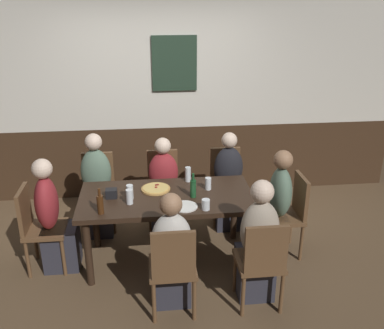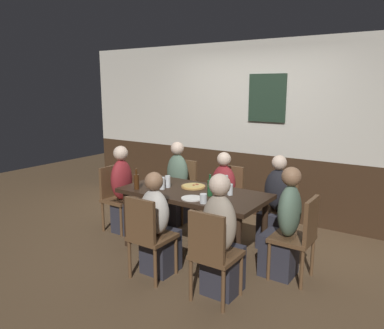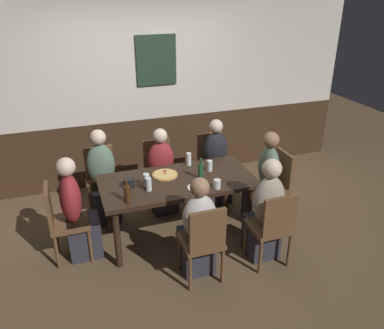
% 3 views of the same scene
% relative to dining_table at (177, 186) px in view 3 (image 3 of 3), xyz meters
% --- Properties ---
extents(ground_plane, '(12.00, 12.00, 0.00)m').
position_rel_dining_table_xyz_m(ground_plane, '(0.00, 0.00, -0.66)').
color(ground_plane, brown).
extents(wall_back, '(6.40, 0.13, 2.60)m').
position_rel_dining_table_xyz_m(wall_back, '(0.00, 1.65, 0.65)').
color(wall_back, '#3D2819').
rests_on(wall_back, ground_plane).
extents(dining_table, '(1.73, 0.84, 0.74)m').
position_rel_dining_table_xyz_m(dining_table, '(0.00, 0.00, 0.00)').
color(dining_table, black).
rests_on(dining_table, ground_plane).
extents(chair_head_west, '(0.40, 0.40, 0.88)m').
position_rel_dining_table_xyz_m(chair_head_west, '(-1.28, 0.00, -0.16)').
color(chair_head_west, brown).
rests_on(chair_head_west, ground_plane).
extents(chair_head_east, '(0.40, 0.40, 0.88)m').
position_rel_dining_table_xyz_m(chair_head_east, '(1.28, 0.00, -0.16)').
color(chair_head_east, brown).
rests_on(chair_head_east, ground_plane).
extents(chair_left_far, '(0.40, 0.40, 0.88)m').
position_rel_dining_table_xyz_m(chair_left_far, '(-0.76, 0.84, -0.16)').
color(chair_left_far, brown).
rests_on(chair_left_far, ground_plane).
extents(chair_mid_near, '(0.40, 0.40, 0.88)m').
position_rel_dining_table_xyz_m(chair_mid_near, '(0.00, -0.84, -0.16)').
color(chair_mid_near, brown).
rests_on(chair_mid_near, ground_plane).
extents(chair_right_near, '(0.40, 0.40, 0.88)m').
position_rel_dining_table_xyz_m(chair_right_near, '(0.76, -0.84, -0.16)').
color(chair_right_near, brown).
rests_on(chair_right_near, ground_plane).
extents(chair_right_far, '(0.40, 0.40, 0.88)m').
position_rel_dining_table_xyz_m(chair_right_far, '(0.76, 0.84, -0.16)').
color(chair_right_far, brown).
rests_on(chair_right_far, ground_plane).
extents(chair_mid_far, '(0.40, 0.40, 0.88)m').
position_rel_dining_table_xyz_m(chair_mid_far, '(0.00, 0.84, -0.16)').
color(chair_mid_far, brown).
rests_on(chair_mid_far, ground_plane).
extents(person_head_west, '(0.37, 0.34, 1.18)m').
position_rel_dining_table_xyz_m(person_head_west, '(-1.12, 0.00, -0.16)').
color(person_head_west, '#2D2D38').
rests_on(person_head_west, ground_plane).
extents(person_head_east, '(0.37, 0.34, 1.17)m').
position_rel_dining_table_xyz_m(person_head_east, '(1.12, 0.00, -0.16)').
color(person_head_east, '#2D2D38').
rests_on(person_head_east, ground_plane).
extents(person_left_far, '(0.34, 0.37, 1.18)m').
position_rel_dining_table_xyz_m(person_left_far, '(-0.76, 0.68, -0.16)').
color(person_left_far, '#2D2D38').
rests_on(person_left_far, ground_plane).
extents(person_mid_near, '(0.34, 0.37, 1.11)m').
position_rel_dining_table_xyz_m(person_mid_near, '(0.00, -0.67, -0.19)').
color(person_mid_near, '#2D2D38').
rests_on(person_mid_near, ground_plane).
extents(person_right_near, '(0.34, 0.37, 1.19)m').
position_rel_dining_table_xyz_m(person_right_near, '(0.76, -0.68, -0.15)').
color(person_right_near, '#2D2D38').
rests_on(person_right_near, ground_plane).
extents(person_right_far, '(0.34, 0.37, 1.14)m').
position_rel_dining_table_xyz_m(person_right_far, '(0.76, 0.67, -0.18)').
color(person_right_far, '#2D2D38').
rests_on(person_right_far, ground_plane).
extents(person_mid_far, '(0.34, 0.37, 1.10)m').
position_rel_dining_table_xyz_m(person_mid_far, '(-0.00, 0.67, -0.20)').
color(person_mid_far, '#2D2D38').
rests_on(person_mid_far, ground_plane).
extents(pizza, '(0.30, 0.30, 0.03)m').
position_rel_dining_table_xyz_m(pizza, '(-0.10, 0.15, 0.09)').
color(pizza, tan).
rests_on(pizza, dining_table).
extents(beer_glass_tall, '(0.07, 0.07, 0.14)m').
position_rel_dining_table_xyz_m(beer_glass_tall, '(-0.36, -0.03, 0.15)').
color(beer_glass_tall, silver).
rests_on(beer_glass_tall, dining_table).
extents(pint_glass_stout, '(0.06, 0.06, 0.13)m').
position_rel_dining_table_xyz_m(pint_glass_stout, '(0.43, 0.10, 0.14)').
color(pint_glass_stout, silver).
rests_on(pint_glass_stout, dining_table).
extents(tumbler_short, '(0.07, 0.07, 0.15)m').
position_rel_dining_table_xyz_m(tumbler_short, '(-0.36, -0.14, 0.15)').
color(tumbler_short, silver).
rests_on(tumbler_short, dining_table).
extents(pint_glass_amber, '(0.08, 0.08, 0.10)m').
position_rel_dining_table_xyz_m(pint_glass_amber, '(0.34, -0.33, 0.13)').
color(pint_glass_amber, silver).
rests_on(pint_glass_amber, dining_table).
extents(highball_clear, '(0.06, 0.06, 0.16)m').
position_rel_dining_table_xyz_m(highball_clear, '(0.25, 0.33, 0.15)').
color(highball_clear, silver).
rests_on(highball_clear, dining_table).
extents(beer_bottle_green, '(0.06, 0.06, 0.25)m').
position_rel_dining_table_xyz_m(beer_bottle_green, '(0.26, -0.06, 0.18)').
color(beer_bottle_green, '#194723').
rests_on(beer_bottle_green, dining_table).
extents(beer_bottle_brown, '(0.06, 0.06, 0.25)m').
position_rel_dining_table_xyz_m(beer_bottle_brown, '(-0.62, -0.30, 0.18)').
color(beer_bottle_brown, '#42230F').
rests_on(beer_bottle_brown, dining_table).
extents(plate_white_large, '(0.24, 0.24, 0.01)m').
position_rel_dining_table_xyz_m(plate_white_large, '(0.16, -0.26, 0.09)').
color(plate_white_large, white).
rests_on(plate_white_large, dining_table).
extents(condiment_caddy, '(0.11, 0.09, 0.09)m').
position_rel_dining_table_xyz_m(condiment_caddy, '(-0.54, 0.02, 0.13)').
color(condiment_caddy, black).
rests_on(condiment_caddy, dining_table).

